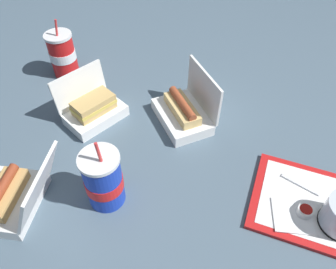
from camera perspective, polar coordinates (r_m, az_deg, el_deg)
name	(u,v)px	position (r m, az deg, el deg)	size (l,w,h in m)	color
ground_plane	(181,145)	(1.04, 2.25, -1.77)	(3.20, 3.20, 0.00)	#4C6070
food_tray	(322,208)	(0.99, 25.29, -11.52)	(0.42, 0.34, 0.01)	red
ketchup_cup	(305,211)	(0.94, 22.74, -12.24)	(0.04, 0.04, 0.02)	white
napkin_stack	(292,216)	(0.93, 20.85, -13.11)	(0.10, 0.10, 0.00)	white
plastic_fork	(300,184)	(1.00, 22.05, -8.06)	(0.11, 0.01, 0.01)	white
clamshell_hotdog_right	(185,111)	(1.09, 2.90, 4.09)	(0.24, 0.26, 0.18)	white
clamshell_sandwich_corner	(93,109)	(1.13, -12.87, 4.38)	(0.23, 0.24, 0.16)	white
clamshell_hotdog_center	(12,197)	(0.97, -25.57, -9.84)	(0.22, 0.19, 0.18)	white
soda_cup_right	(103,180)	(0.87, -11.17, -7.71)	(0.10, 0.10, 0.23)	#1938B7
soda_cup_back	(63,54)	(1.34, -17.88, 13.13)	(0.10, 0.10, 0.23)	red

